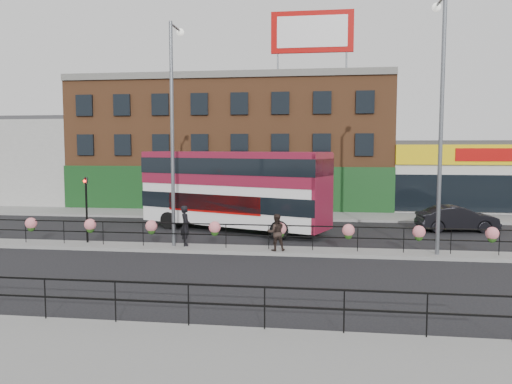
# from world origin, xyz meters

# --- Properties ---
(ground) EXTENTS (120.00, 120.00, 0.00)m
(ground) POSITION_xyz_m (0.00, 0.00, 0.00)
(ground) COLOR black
(ground) RESTS_ON ground
(south_pavement) EXTENTS (60.00, 4.00, 0.15)m
(south_pavement) POSITION_xyz_m (0.00, -12.00, 0.07)
(south_pavement) COLOR gray
(south_pavement) RESTS_ON ground
(north_pavement) EXTENTS (60.00, 4.00, 0.15)m
(north_pavement) POSITION_xyz_m (0.00, 12.00, 0.07)
(north_pavement) COLOR gray
(north_pavement) RESTS_ON ground
(median) EXTENTS (60.00, 1.60, 0.15)m
(median) POSITION_xyz_m (0.00, 0.00, 0.07)
(median) COLOR gray
(median) RESTS_ON ground
(yellow_line_inner) EXTENTS (60.00, 0.10, 0.01)m
(yellow_line_inner) POSITION_xyz_m (0.00, -9.70, 0.01)
(yellow_line_inner) COLOR gold
(yellow_line_inner) RESTS_ON ground
(yellow_line_outer) EXTENTS (60.00, 0.10, 0.01)m
(yellow_line_outer) POSITION_xyz_m (0.00, -9.88, 0.01)
(yellow_line_outer) COLOR gold
(yellow_line_outer) RESTS_ON ground
(brick_building) EXTENTS (25.00, 12.21, 10.30)m
(brick_building) POSITION_xyz_m (-4.00, 19.96, 5.13)
(brick_building) COLOR brown
(brick_building) RESTS_ON ground
(supermarket) EXTENTS (15.00, 12.25, 5.30)m
(supermarket) POSITION_xyz_m (16.00, 19.90, 2.65)
(supermarket) COLOR silver
(supermarket) RESTS_ON ground
(warehouse_west) EXTENTS (15.50, 12.00, 7.30)m
(warehouse_west) POSITION_xyz_m (-24.25, 20.00, 3.65)
(warehouse_west) COLOR #A7A7A2
(warehouse_west) RESTS_ON ground
(billboard) EXTENTS (6.00, 0.29, 4.40)m
(billboard) POSITION_xyz_m (2.50, 14.99, 13.18)
(billboard) COLOR #AA0604
(billboard) RESTS_ON brick_building
(median_railing) EXTENTS (30.04, 0.56, 1.23)m
(median_railing) POSITION_xyz_m (-0.00, 0.00, 1.05)
(median_railing) COLOR black
(median_railing) RESTS_ON median
(south_railing) EXTENTS (20.04, 0.05, 1.12)m
(south_railing) POSITION_xyz_m (-2.00, -10.10, 0.96)
(south_railing) COLOR black
(south_railing) RESTS_ON south_pavement
(double_decker_bus) EXTENTS (11.45, 6.52, 4.55)m
(double_decker_bus) POSITION_xyz_m (-1.68, 5.61, 2.80)
(double_decker_bus) COLOR white
(double_decker_bus) RESTS_ON ground
(car) EXTENTS (2.65, 4.83, 1.46)m
(car) POSITION_xyz_m (11.07, 7.19, 0.73)
(car) COLOR black
(car) RESTS_ON ground
(pedestrian_a) EXTENTS (0.99, 0.90, 1.90)m
(pedestrian_a) POSITION_xyz_m (-3.01, 0.30, 1.10)
(pedestrian_a) COLOR black
(pedestrian_a) RESTS_ON median
(pedestrian_b) EXTENTS (1.11, 1.01, 1.67)m
(pedestrian_b) POSITION_xyz_m (1.37, -0.32, 0.98)
(pedestrian_b) COLOR #2C211C
(pedestrian_b) RESTS_ON median
(lamp_column_west) EXTENTS (0.37, 1.83, 10.43)m
(lamp_column_west) POSITION_xyz_m (-3.56, 0.46, 6.33)
(lamp_column_west) COLOR slate
(lamp_column_west) RESTS_ON median
(lamp_column_east) EXTENTS (0.40, 1.95, 11.13)m
(lamp_column_east) POSITION_xyz_m (8.40, 0.13, 6.74)
(lamp_column_east) COLOR slate
(lamp_column_east) RESTS_ON median
(traffic_light_median) EXTENTS (0.15, 0.28, 3.65)m
(traffic_light_median) POSITION_xyz_m (-8.00, 0.39, 2.47)
(traffic_light_median) COLOR black
(traffic_light_median) RESTS_ON median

